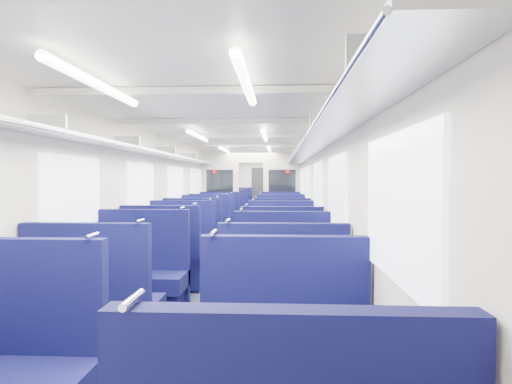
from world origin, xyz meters
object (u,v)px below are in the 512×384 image
at_px(seat_10, 181,250).
at_px(seat_27, 280,208).
at_px(seat_11, 281,251).
at_px(seat_12, 194,240).
at_px(seat_4, 94,313).
at_px(seat_19, 280,222).
at_px(seat_6, 140,280).
at_px(seat_21, 280,215).
at_px(seat_13, 281,240).
at_px(seat_16, 213,226).
at_px(seat_24, 235,210).
at_px(seat_20, 228,216).
at_px(bulkhead, 251,190).
at_px(seat_3, 285,369).
at_px(seat_14, 205,232).
at_px(seat_18, 219,222).
at_px(seat_8, 164,262).
at_px(end_door, 261,191).
at_px(seat_2, 6,378).
at_px(seat_7, 282,286).
at_px(seat_5, 283,314).
at_px(seat_25, 280,210).
at_px(seat_23, 280,213).
at_px(seat_17, 281,227).
at_px(seat_9, 282,265).
at_px(seat_22, 232,212).
at_px(seat_15, 281,232).

bearing_deg(seat_10, seat_27, 80.65).
bearing_deg(seat_11, seat_12, 145.69).
bearing_deg(seat_4, seat_19, 78.37).
bearing_deg(seat_10, seat_6, -90.00).
bearing_deg(seat_21, seat_13, -90.00).
relative_size(seat_16, seat_24, 1.00).
bearing_deg(seat_10, seat_20, 90.00).
height_order(seat_16, seat_21, same).
relative_size(bulkhead, seat_27, 2.29).
bearing_deg(seat_21, seat_3, -90.00).
height_order(bulkhead, seat_20, bulkhead).
xyz_separation_m(seat_11, seat_19, (0.00, 4.65, 0.00)).
relative_size(seat_10, seat_24, 1.00).
xyz_separation_m(seat_14, seat_18, (0.00, 2.22, 0.00)).
xyz_separation_m(seat_19, seat_21, (0.00, 2.14, 0.00)).
relative_size(seat_8, seat_11, 1.00).
xyz_separation_m(end_door, seat_4, (-0.83, -14.93, -0.62)).
bearing_deg(seat_3, seat_2, -172.97).
bearing_deg(seat_7, bulkhead, 96.31).
relative_size(end_door, seat_18, 1.64).
xyz_separation_m(end_door, seat_3, (0.83, -15.97, -0.62)).
height_order(seat_11, seat_16, same).
distance_m(seat_5, seat_8, 2.81).
xyz_separation_m(seat_13, seat_16, (-1.66, 2.28, 0.00)).
xyz_separation_m(seat_11, seat_14, (-1.66, 2.34, 0.00)).
xyz_separation_m(end_door, seat_7, (0.83, -13.86, -0.62)).
distance_m(seat_10, seat_11, 1.66).
distance_m(seat_8, seat_20, 7.68).
relative_size(seat_16, seat_25, 1.00).
height_order(end_door, seat_23, end_door).
bearing_deg(seat_17, seat_21, 90.00).
xyz_separation_m(seat_8, seat_20, (0.00, 7.68, 0.00)).
relative_size(seat_3, seat_17, 1.00).
bearing_deg(seat_6, seat_9, 29.07).
xyz_separation_m(end_door, seat_22, (-0.83, -3.61, -0.62)).
height_order(seat_16, seat_20, same).
bearing_deg(bulkhead, seat_11, -80.86).
bearing_deg(seat_25, seat_6, -98.42).
bearing_deg(seat_13, seat_8, -125.78).
xyz_separation_m(seat_2, seat_14, (0.00, 7.00, 0.00)).
xyz_separation_m(seat_21, seat_25, (0.00, 2.29, 0.00)).
height_order(seat_5, seat_25, same).
relative_size(bulkhead, seat_22, 2.29).
relative_size(seat_5, seat_23, 1.00).
bearing_deg(end_door, seat_24, -108.42).
height_order(seat_15, seat_20, same).
xyz_separation_m(end_door, seat_10, (-0.83, -11.54, -0.62)).
bearing_deg(seat_25, seat_23, -90.00).
xyz_separation_m(seat_13, seat_20, (-1.66, 5.37, 0.00)).
bearing_deg(seat_3, seat_19, 90.00).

